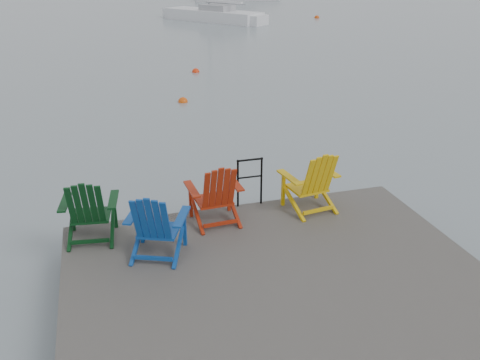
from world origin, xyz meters
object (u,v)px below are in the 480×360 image
object	(u,v)px
chair_red	(216,193)
buoy_a	(183,102)
buoy_c	(317,18)
chair_green	(89,209)
chair_yellow	(312,180)
handrail	(250,177)
buoy_d	(253,25)
buoy_b	(196,72)
sailboat_near	(213,16)
chair_blue	(156,224)

from	to	relation	value
chair_red	buoy_a	size ratio (longest dim) A/B	3.27
chair_red	buoy_c	size ratio (longest dim) A/B	2.69
chair_green	chair_yellow	world-z (taller)	chair_yellow
chair_red	handrail	bearing A→B (deg)	30.40
chair_yellow	buoy_a	size ratio (longest dim) A/B	3.38
buoy_a	buoy_d	bearing A→B (deg)	65.98
chair_red	buoy_b	xyz separation A→B (m)	(2.54, 14.34, -1.06)
chair_green	buoy_d	size ratio (longest dim) A/B	3.06
chair_yellow	buoy_b	size ratio (longest dim) A/B	3.47
sailboat_near	buoy_c	world-z (taller)	sailboat_near
chair_blue	buoy_a	distance (m)	10.70
chair_red	chair_yellow	xyz separation A→B (m)	(1.73, -0.00, 0.02)
chair_blue	chair_yellow	bearing A→B (deg)	37.85
chair_yellow	buoy_a	xyz separation A→B (m)	(-0.60, 9.65, -1.07)
handrail	buoy_a	world-z (taller)	handrail
buoy_d	sailboat_near	bearing A→B (deg)	123.40
buoy_a	buoy_c	bearing A→B (deg)	56.17
chair_yellow	buoy_c	bearing A→B (deg)	57.54
chair_red	buoy_c	bearing A→B (deg)	60.00
buoy_b	buoy_d	world-z (taller)	buoy_d
buoy_b	buoy_d	bearing A→B (deg)	63.78
chair_blue	sailboat_near	xyz separation A→B (m)	(8.66, 32.99, -0.70)
chair_green	sailboat_near	world-z (taller)	sailboat_near
chair_green	buoy_b	distance (m)	15.09
handrail	chair_red	world-z (taller)	chair_red
chair_red	buoy_c	distance (m)	35.77
buoy_b	buoy_c	bearing A→B (deg)	52.43
chair_yellow	buoy_d	xyz separation A→B (m)	(8.00, 28.95, -1.07)
sailboat_near	chair_red	bearing A→B (deg)	-139.41
sailboat_near	buoy_b	distance (m)	18.58
chair_green	buoy_c	distance (m)	36.73
sailboat_near	buoy_d	size ratio (longest dim) A/B	31.81
handrail	buoy_d	distance (m)	29.85
chair_green	buoy_d	xyz separation A→B (m)	(11.77, 28.94, -1.05)
chair_red	buoy_d	xyz separation A→B (m)	(9.73, 28.94, -1.06)
chair_blue	sailboat_near	size ratio (longest dim) A/B	0.10
chair_green	chair_yellow	size ratio (longest dim) A/B	0.96
handrail	buoy_b	bearing A→B (deg)	82.61
buoy_a	buoy_b	bearing A→B (deg)	73.33
buoy_c	sailboat_near	bearing A→B (deg)	178.07
chair_blue	buoy_d	xyz separation A→B (m)	(10.83, 29.71, -1.05)
buoy_b	sailboat_near	bearing A→B (deg)	74.29
chair_yellow	buoy_a	bearing A→B (deg)	85.26
chair_yellow	handrail	bearing A→B (deg)	144.90
chair_red	buoy_d	bearing A→B (deg)	68.13
chair_blue	sailboat_near	bearing A→B (deg)	98.06
chair_green	buoy_c	world-z (taller)	chair_green
chair_blue	buoy_b	distance (m)	15.57
buoy_b	buoy_d	distance (m)	16.28
chair_green	chair_yellow	xyz separation A→B (m)	(3.76, -0.01, 0.02)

